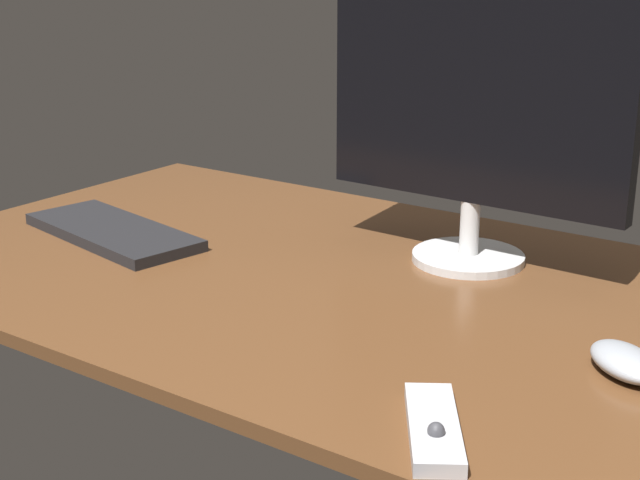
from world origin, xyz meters
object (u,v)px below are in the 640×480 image
at_px(keyboard, 113,232).
at_px(computer_mouse, 625,362).
at_px(media_remote, 434,428).
at_px(monitor, 476,107).

height_order(keyboard, computer_mouse, computer_mouse).
bearing_deg(keyboard, media_remote, -8.77).
relative_size(monitor, media_remote, 2.93).
relative_size(keyboard, media_remote, 2.09).
xyz_separation_m(keyboard, media_remote, (0.77, -0.28, -0.00)).
distance_m(monitor, computer_mouse, 0.48).
height_order(monitor, computer_mouse, monitor).
bearing_deg(computer_mouse, media_remote, -74.34).
distance_m(computer_mouse, media_remote, 0.28).
bearing_deg(computer_mouse, keyboard, -141.20).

